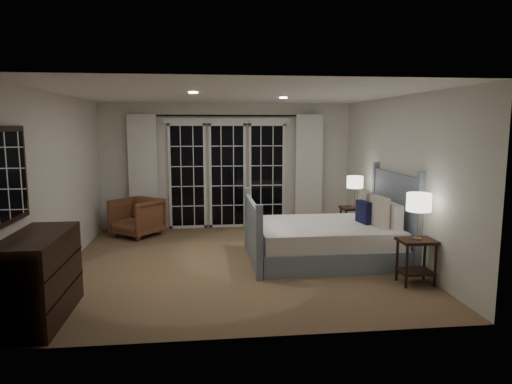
{
  "coord_description": "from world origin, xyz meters",
  "views": [
    {
      "loc": [
        -0.48,
        -6.68,
        2.05
      ],
      "look_at": [
        0.31,
        0.15,
        1.05
      ],
      "focal_mm": 32.0,
      "sensor_mm": 36.0,
      "label": 1
    }
  ],
  "objects": [
    {
      "name": "wall_front",
      "position": [
        0.0,
        -2.5,
        1.25
      ],
      "size": [
        5.0,
        0.02,
        2.5
      ],
      "primitive_type": "cube",
      "color": "beige",
      "rests_on": "floor"
    },
    {
      "name": "nightstand_left",
      "position": [
        2.25,
        -1.21,
        0.39
      ],
      "size": [
        0.46,
        0.37,
        0.6
      ],
      "color": "black",
      "rests_on": "floor"
    },
    {
      "name": "armchair",
      "position": [
        -1.73,
        1.88,
        0.36
      ],
      "size": [
        1.08,
        1.09,
        0.71
      ],
      "primitive_type": "imported",
      "rotation": [
        0.0,
        0.0,
        -0.67
      ],
      "color": "brown",
      "rests_on": "floor"
    },
    {
      "name": "downlight_b",
      "position": [
        -0.6,
        -0.4,
        2.49
      ],
      "size": [
        0.12,
        0.12,
        0.01
      ],
      "primitive_type": "cylinder",
      "color": "white",
      "rests_on": "ceiling"
    },
    {
      "name": "wall_back",
      "position": [
        0.0,
        2.5,
        1.25
      ],
      "size": [
        5.0,
        0.02,
        2.5
      ],
      "primitive_type": "cube",
      "color": "beige",
      "rests_on": "floor"
    },
    {
      "name": "lamp_left",
      "position": [
        2.25,
        -1.21,
        1.08
      ],
      "size": [
        0.31,
        0.31,
        0.6
      ],
      "color": "#B47C48",
      "rests_on": "nightstand_left"
    },
    {
      "name": "mirror",
      "position": [
        -2.47,
        -1.8,
        1.55
      ],
      "size": [
        0.05,
        0.85,
        1.0
      ],
      "color": "black",
      "rests_on": "wall_left"
    },
    {
      "name": "ceiling",
      "position": [
        0.0,
        0.0,
        2.5
      ],
      "size": [
        5.0,
        5.0,
        0.0
      ],
      "primitive_type": "plane",
      "rotation": [
        3.14,
        0.0,
        0.0
      ],
      "color": "white",
      "rests_on": "wall_back"
    },
    {
      "name": "downlight_a",
      "position": [
        0.8,
        0.6,
        2.49
      ],
      "size": [
        0.12,
        0.12,
        0.01
      ],
      "primitive_type": "cylinder",
      "color": "white",
      "rests_on": "ceiling"
    },
    {
      "name": "lamp_right",
      "position": [
        2.19,
        1.09,
        1.05
      ],
      "size": [
        0.29,
        0.29,
        0.56
      ],
      "color": "#B47C48",
      "rests_on": "nightstand_right"
    },
    {
      "name": "wall_left",
      "position": [
        -2.5,
        0.0,
        1.25
      ],
      "size": [
        0.02,
        5.0,
        2.5
      ],
      "primitive_type": "cube",
      "color": "beige",
      "rests_on": "floor"
    },
    {
      "name": "french_doors",
      "position": [
        0.0,
        2.46,
        1.09
      ],
      "size": [
        2.5,
        0.04,
        2.2
      ],
      "color": "black",
      "rests_on": "wall_back"
    },
    {
      "name": "nightstand_right",
      "position": [
        2.19,
        1.09,
        0.4
      ],
      "size": [
        0.47,
        0.38,
        0.61
      ],
      "color": "black",
      "rests_on": "floor"
    },
    {
      "name": "floor",
      "position": [
        0.0,
        0.0,
        0.0
      ],
      "size": [
        5.0,
        5.0,
        0.0
      ],
      "primitive_type": "plane",
      "color": "brown",
      "rests_on": "ground"
    },
    {
      "name": "curtain_right",
      "position": [
        1.65,
        2.38,
        1.15
      ],
      "size": [
        0.55,
        0.1,
        2.25
      ],
      "primitive_type": "cube",
      "color": "white",
      "rests_on": "curtain_rod"
    },
    {
      "name": "curtain_rod",
      "position": [
        0.0,
        2.4,
        2.25
      ],
      "size": [
        3.5,
        0.03,
        0.03
      ],
      "primitive_type": "cylinder",
      "rotation": [
        0.0,
        1.57,
        0.0
      ],
      "color": "black",
      "rests_on": "wall_back"
    },
    {
      "name": "curtain_left",
      "position": [
        -1.65,
        2.38,
        1.15
      ],
      "size": [
        0.55,
        0.1,
        2.25
      ],
      "primitive_type": "cube",
      "color": "white",
      "rests_on": "curtain_rod"
    },
    {
      "name": "dresser",
      "position": [
        -2.23,
        -1.8,
        0.46
      ],
      "size": [
        0.55,
        1.3,
        0.92
      ],
      "color": "black",
      "rests_on": "floor"
    },
    {
      "name": "wall_right",
      "position": [
        2.5,
        0.0,
        1.25
      ],
      "size": [
        0.02,
        5.0,
        2.5
      ],
      "primitive_type": "cube",
      "color": "beige",
      "rests_on": "floor"
    },
    {
      "name": "bed",
      "position": [
        1.41,
        -0.01,
        0.33
      ],
      "size": [
        2.28,
        1.64,
        1.33
      ],
      "color": "gray",
      "rests_on": "floor"
    }
  ]
}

